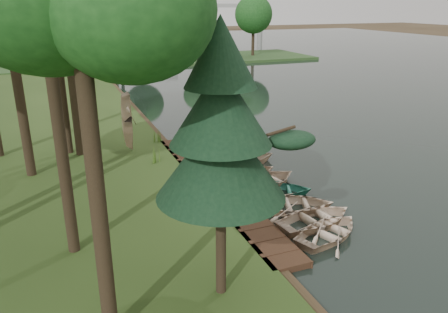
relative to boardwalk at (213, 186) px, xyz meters
name	(u,v)px	position (x,y,z in m)	size (l,w,h in m)	color
ground	(242,184)	(1.60, 0.00, -0.15)	(300.00, 300.00, 0.00)	#3D2F1D
water	(407,84)	(31.60, 20.00, -0.12)	(130.00, 200.00, 0.05)	black
boardwalk	(213,186)	(0.00, 0.00, 0.00)	(1.60, 16.00, 0.30)	#372215
peninsula	(160,61)	(9.60, 50.00, 0.08)	(50.00, 14.00, 0.45)	#29461F
far_trees	(137,20)	(6.27, 50.00, 6.28)	(45.60, 5.60, 8.80)	black
bridge	(116,9)	(13.91, 120.00, 6.93)	(95.90, 4.00, 8.60)	#A5A5A0
building_a	(158,2)	(31.60, 140.00, 8.85)	(10.00, 8.00, 18.00)	#A5A5A0
building_b	(53,12)	(-3.40, 145.00, 5.85)	(8.00, 8.00, 12.00)	#A5A5A0
rowboat_0	(329,230)	(2.57, -6.40, 0.25)	(2.41, 3.37, 0.70)	beige
rowboat_1	(316,217)	(2.65, -5.34, 0.28)	(2.60, 3.65, 0.76)	beige
rowboat_2	(294,203)	(2.45, -3.81, 0.28)	(2.62, 3.67, 0.76)	beige
rowboat_3	(279,189)	(2.65, -2.03, 0.23)	(2.31, 3.23, 0.67)	#2F856C
rowboat_4	(264,180)	(2.43, -0.89, 0.31)	(2.82, 3.95, 0.82)	beige
rowboat_5	(250,172)	(2.31, 0.53, 0.23)	(2.28, 3.19, 0.66)	beige
rowboat_6	(244,158)	(2.86, 2.54, 0.30)	(2.74, 3.84, 0.79)	beige
rowboat_7	(231,152)	(2.55, 3.87, 0.29)	(2.68, 3.75, 0.78)	beige
rowboat_8	(225,145)	(2.71, 5.20, 0.32)	(2.87, 4.02, 0.83)	beige
rowboat_9	(217,139)	(2.73, 6.68, 0.27)	(2.54, 3.56, 0.74)	beige
stored_rowboat	(131,145)	(-2.93, 6.75, 0.52)	(2.57, 3.60, 0.75)	beige
tree_2	(43,6)	(-7.02, -4.04, 8.71)	(4.29, 4.29, 10.48)	black
pine_tree	(221,129)	(-2.84, -8.33, 5.50)	(3.80, 3.80, 8.41)	black
reeds_0	(195,194)	(-1.63, -2.06, 0.68)	(0.60, 0.60, 1.06)	#3F661E
reeds_1	(186,170)	(-1.11, 1.14, 0.59)	(0.60, 0.60, 0.89)	#3F661E
reeds_2	(156,155)	(-1.99, 4.04, 0.61)	(0.60, 0.60, 0.92)	#3F661E
reeds_3	(157,135)	(-1.01, 7.94, 0.60)	(0.60, 0.60, 0.90)	#3F661E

